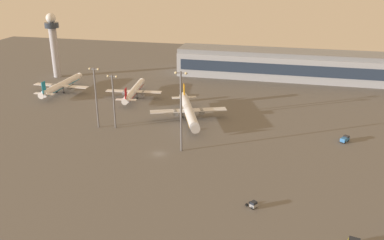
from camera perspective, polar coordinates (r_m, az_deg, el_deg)
The scene contains 11 objects.
ground_plane at distance 149.45m, azimuth -4.59°, elevation -4.70°, with size 416.00×416.00×0.00m, color #605E5B.
terminal_building at distance 250.79m, azimuth 12.97°, elevation 7.47°, with size 128.39×22.40×16.40m.
control_tower at distance 257.84m, azimuth -18.64°, elevation 10.37°, with size 8.00×8.00×37.45m.
airplane_far_stand at distance 179.34m, azimuth -0.48°, elevation 1.32°, with size 32.79×41.61×11.09m.
airplane_near_gate at distance 211.25m, azimuth -8.06°, elevation 4.01°, with size 28.63×36.68×9.41m.
airplane_mid_apron at distance 228.74m, azimuth -17.64°, elevation 4.61°, with size 30.49×39.24×10.09m.
maintenance_van at distance 168.78m, azimuth 20.43°, elevation -2.48°, with size 3.86×4.55×2.25m.
pushback_tug at distance 119.27m, azimuth 8.48°, elevation -11.50°, with size 3.55×3.22×2.05m.
apron_light_east at distance 170.34m, azimuth -10.81°, elevation 3.04°, with size 4.80×0.90×22.74m.
apron_light_central at distance 145.17m, azimuth -1.53°, elevation 1.76°, with size 4.80×0.90×29.85m.
apron_light_west at distance 171.89m, azimuth -13.17°, elevation 3.54°, with size 4.80×0.90×25.60m.
Camera 1 is at (42.52, -127.76, 64.85)m, focal length 38.49 mm.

